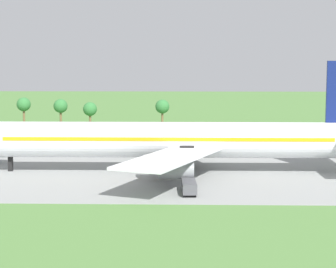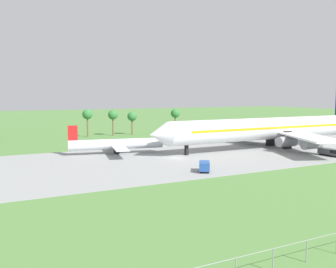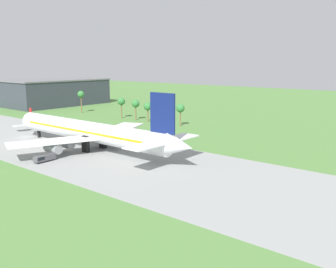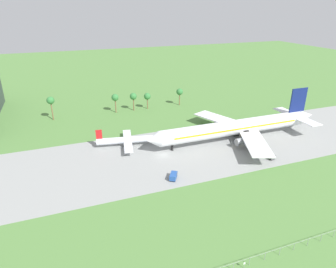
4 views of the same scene
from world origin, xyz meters
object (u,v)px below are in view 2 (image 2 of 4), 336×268
(catering_van, at_px, (204,166))
(regional_aircraft, at_px, (116,144))
(jet_airliner, at_px, (275,128))
(baggage_tug, at_px, (331,152))

(catering_van, bearing_deg, regional_aircraft, 105.17)
(jet_airliner, distance_m, catering_van, 41.38)
(jet_airliner, bearing_deg, baggage_tug, -84.12)
(jet_airliner, bearing_deg, catering_van, -151.93)
(regional_aircraft, bearing_deg, catering_van, -74.83)
(regional_aircraft, height_order, baggage_tug, regional_aircraft)
(regional_aircraft, height_order, catering_van, regional_aircraft)
(jet_airliner, relative_size, regional_aircraft, 3.23)
(regional_aircraft, distance_m, baggage_tug, 54.00)
(jet_airliner, xyz_separation_m, regional_aircraft, (-44.29, 10.11, -3.07))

